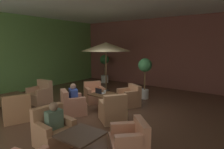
{
  "coord_description": "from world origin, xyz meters",
  "views": [
    {
      "loc": [
        4.14,
        -5.19,
        2.33
      ],
      "look_at": [
        0.0,
        0.49,
        1.24
      ],
      "focal_mm": 30.6,
      "sensor_mm": 36.0,
      "label": 1
    }
  ],
  "objects_px": {
    "cafe_table_front_right": "(81,140)",
    "armchair_front_right_east": "(54,132)",
    "armchair_front_left_west": "(129,98)",
    "armchair_mid_center_east": "(17,111)",
    "armchair_front_left_north": "(94,94)",
    "cafe_table_mid_center": "(13,98)",
    "open_laptop": "(100,92)",
    "patio_umbrella_tall_red": "(106,47)",
    "armchair_mid_center_south": "(40,95)",
    "armchair_front_left_south": "(113,111)",
    "potted_tree_left_corner": "(105,66)",
    "armchair_front_left_east": "(72,105)",
    "iced_drink_cup": "(105,92)",
    "armchair_front_right_north": "(129,144)",
    "potted_tree_mid_left": "(145,71)",
    "patron_blue_shirt": "(54,117)",
    "cafe_table_front_left": "(103,97)",
    "patron_by_window": "(73,94)"
  },
  "relations": [
    {
      "from": "armchair_front_left_south",
      "to": "potted_tree_left_corner",
      "type": "height_order",
      "value": "potted_tree_left_corner"
    },
    {
      "from": "armchair_front_left_west",
      "to": "patron_by_window",
      "type": "xyz_separation_m",
      "value": [
        -1.06,
        -1.88,
        0.39
      ]
    },
    {
      "from": "armchair_front_left_west",
      "to": "armchair_front_left_north",
      "type": "bearing_deg",
      "value": -165.04
    },
    {
      "from": "cafe_table_mid_center",
      "to": "iced_drink_cup",
      "type": "height_order",
      "value": "iced_drink_cup"
    },
    {
      "from": "potted_tree_mid_left",
      "to": "armchair_front_right_east",
      "type": "bearing_deg",
      "value": -89.04
    },
    {
      "from": "armchair_mid_center_east",
      "to": "patio_umbrella_tall_red",
      "type": "distance_m",
      "value": 4.98
    },
    {
      "from": "armchair_front_left_east",
      "to": "armchair_mid_center_south",
      "type": "bearing_deg",
      "value": 176.58
    },
    {
      "from": "armchair_front_left_west",
      "to": "cafe_table_mid_center",
      "type": "relative_size",
      "value": 1.46
    },
    {
      "from": "potted_tree_mid_left",
      "to": "iced_drink_cup",
      "type": "distance_m",
      "value": 2.27
    },
    {
      "from": "armchair_front_right_north",
      "to": "patio_umbrella_tall_red",
      "type": "bearing_deg",
      "value": 132.59
    },
    {
      "from": "armchair_mid_center_south",
      "to": "patron_blue_shirt",
      "type": "xyz_separation_m",
      "value": [
        3.27,
        -1.78,
        0.38
      ]
    },
    {
      "from": "armchair_front_left_west",
      "to": "open_laptop",
      "type": "bearing_deg",
      "value": -121.99
    },
    {
      "from": "cafe_table_front_right",
      "to": "patron_blue_shirt",
      "type": "xyz_separation_m",
      "value": [
        -0.95,
        0.1,
        0.23
      ]
    },
    {
      "from": "cafe_table_mid_center",
      "to": "armchair_mid_center_south",
      "type": "xyz_separation_m",
      "value": [
        -0.05,
        1.11,
        -0.13
      ]
    },
    {
      "from": "cafe_table_front_left",
      "to": "armchair_front_right_east",
      "type": "bearing_deg",
      "value": -76.85
    },
    {
      "from": "armchair_front_right_east",
      "to": "patron_blue_shirt",
      "type": "distance_m",
      "value": 0.39
    },
    {
      "from": "cafe_table_front_right",
      "to": "armchair_front_right_east",
      "type": "xyz_separation_m",
      "value": [
        -1.0,
        0.1,
        -0.16
      ]
    },
    {
      "from": "iced_drink_cup",
      "to": "patio_umbrella_tall_red",
      "type": "bearing_deg",
      "value": 126.89
    },
    {
      "from": "armchair_front_right_east",
      "to": "armchair_mid_center_south",
      "type": "bearing_deg",
      "value": 151.2
    },
    {
      "from": "potted_tree_left_corner",
      "to": "cafe_table_mid_center",
      "type": "bearing_deg",
      "value": -84.79
    },
    {
      "from": "armchair_front_left_south",
      "to": "potted_tree_left_corner",
      "type": "distance_m",
      "value": 6.22
    },
    {
      "from": "armchair_front_left_east",
      "to": "potted_tree_left_corner",
      "type": "xyz_separation_m",
      "value": [
        -2.55,
        5.0,
        0.73
      ]
    },
    {
      "from": "patio_umbrella_tall_red",
      "to": "armchair_front_right_north",
      "type": "bearing_deg",
      "value": -47.41
    },
    {
      "from": "cafe_table_front_right",
      "to": "armchair_front_left_south",
      "type": "bearing_deg",
      "value": 108.91
    },
    {
      "from": "armchair_front_left_north",
      "to": "patron_blue_shirt",
      "type": "height_order",
      "value": "patron_blue_shirt"
    },
    {
      "from": "potted_tree_mid_left",
      "to": "open_laptop",
      "type": "distance_m",
      "value": 2.43
    },
    {
      "from": "potted_tree_mid_left",
      "to": "iced_drink_cup",
      "type": "xyz_separation_m",
      "value": [
        -0.51,
        -2.15,
        -0.54
      ]
    },
    {
      "from": "cafe_table_front_left",
      "to": "potted_tree_left_corner",
      "type": "distance_m",
      "value": 5.14
    },
    {
      "from": "potted_tree_mid_left",
      "to": "patron_by_window",
      "type": "xyz_separation_m",
      "value": [
        -1.07,
        -3.15,
        -0.5
      ]
    },
    {
      "from": "cafe_table_mid_center",
      "to": "open_laptop",
      "type": "xyz_separation_m",
      "value": [
        2.45,
        1.89,
        0.2
      ]
    },
    {
      "from": "patio_umbrella_tall_red",
      "to": "potted_tree_mid_left",
      "type": "relative_size",
      "value": 1.39
    },
    {
      "from": "armchair_front_left_south",
      "to": "potted_tree_mid_left",
      "type": "height_order",
      "value": "potted_tree_mid_left"
    },
    {
      "from": "cafe_table_front_left",
      "to": "patio_umbrella_tall_red",
      "type": "height_order",
      "value": "patio_umbrella_tall_red"
    },
    {
      "from": "armchair_front_left_west",
      "to": "armchair_front_left_east",
      "type": "bearing_deg",
      "value": -119.47
    },
    {
      "from": "potted_tree_left_corner",
      "to": "iced_drink_cup",
      "type": "bearing_deg",
      "value": -51.66
    },
    {
      "from": "armchair_front_left_north",
      "to": "patio_umbrella_tall_red",
      "type": "height_order",
      "value": "patio_umbrella_tall_red"
    },
    {
      "from": "armchair_mid_center_east",
      "to": "open_laptop",
      "type": "distance_m",
      "value": 2.73
    },
    {
      "from": "potted_tree_mid_left",
      "to": "patio_umbrella_tall_red",
      "type": "bearing_deg",
      "value": -179.87
    },
    {
      "from": "cafe_table_front_left",
      "to": "iced_drink_cup",
      "type": "distance_m",
      "value": 0.2
    },
    {
      "from": "patio_umbrella_tall_red",
      "to": "iced_drink_cup",
      "type": "relative_size",
      "value": 22.37
    },
    {
      "from": "armchair_front_left_east",
      "to": "armchair_mid_center_south",
      "type": "xyz_separation_m",
      "value": [
        -2.05,
        0.12,
        0.01
      ]
    },
    {
      "from": "armchair_front_left_east",
      "to": "potted_tree_left_corner",
      "type": "relative_size",
      "value": 0.59
    },
    {
      "from": "cafe_table_mid_center",
      "to": "potted_tree_mid_left",
      "type": "bearing_deg",
      "value": 53.46
    },
    {
      "from": "armchair_front_left_south",
      "to": "armchair_mid_center_south",
      "type": "distance_m",
      "value": 3.52
    },
    {
      "from": "armchair_front_left_west",
      "to": "armchair_front_right_north",
      "type": "bearing_deg",
      "value": -58.89
    },
    {
      "from": "patio_umbrella_tall_red",
      "to": "cafe_table_front_left",
      "type": "bearing_deg",
      "value": -54.54
    },
    {
      "from": "armchair_front_left_east",
      "to": "patron_blue_shirt",
      "type": "relative_size",
      "value": 1.64
    },
    {
      "from": "armchair_front_left_west",
      "to": "armchair_mid_center_east",
      "type": "bearing_deg",
      "value": -121.75
    },
    {
      "from": "open_laptop",
      "to": "armchair_front_left_west",
      "type": "bearing_deg",
      "value": 58.01
    },
    {
      "from": "armchair_front_left_north",
      "to": "cafe_table_front_right",
      "type": "bearing_deg",
      "value": -52.27
    }
  ]
}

